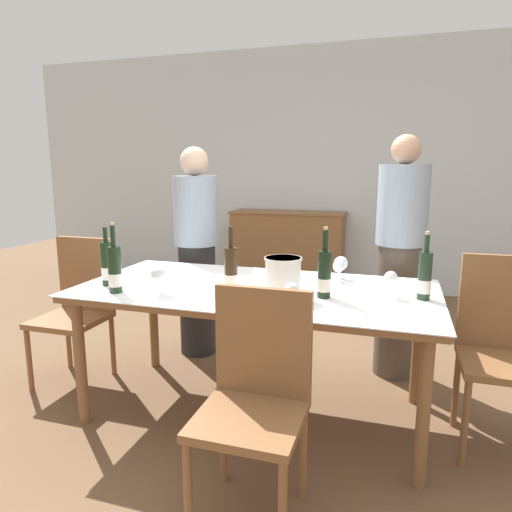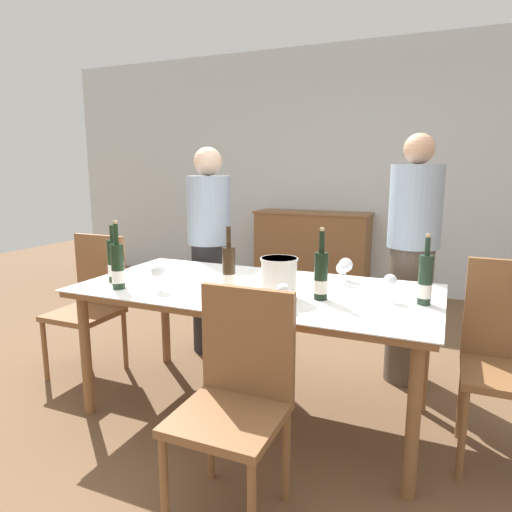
% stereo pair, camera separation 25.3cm
% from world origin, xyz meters
% --- Properties ---
extents(ground_plane, '(12.00, 12.00, 0.00)m').
position_xyz_m(ground_plane, '(0.00, 0.00, 0.00)').
color(ground_plane, brown).
extents(back_wall, '(8.00, 0.10, 2.80)m').
position_xyz_m(back_wall, '(0.00, 3.09, 1.40)').
color(back_wall, silver).
rests_on(back_wall, ground_plane).
extents(sideboard_cabinet, '(1.33, 0.46, 0.93)m').
position_xyz_m(sideboard_cabinet, '(-0.48, 2.80, 0.46)').
color(sideboard_cabinet, brown).
rests_on(sideboard_cabinet, ground_plane).
extents(dining_table, '(1.99, 0.99, 0.76)m').
position_xyz_m(dining_table, '(0.00, 0.00, 0.70)').
color(dining_table, brown).
rests_on(dining_table, ground_plane).
extents(ice_bucket, '(0.19, 0.19, 0.21)m').
position_xyz_m(ice_bucket, '(0.19, -0.15, 0.87)').
color(ice_bucket, white).
rests_on(ice_bucket, dining_table).
extents(wine_bottle_0, '(0.07, 0.07, 0.37)m').
position_xyz_m(wine_bottle_0, '(0.40, -0.09, 0.88)').
color(wine_bottle_0, black).
rests_on(wine_bottle_0, dining_table).
extents(wine_bottle_1, '(0.07, 0.07, 0.34)m').
position_xyz_m(wine_bottle_1, '(-0.83, -0.20, 0.88)').
color(wine_bottle_1, black).
rests_on(wine_bottle_1, dining_table).
extents(wine_bottle_2, '(0.07, 0.07, 0.38)m').
position_xyz_m(wine_bottle_2, '(-0.69, -0.33, 0.88)').
color(wine_bottle_2, black).
rests_on(wine_bottle_2, dining_table).
extents(wine_bottle_3, '(0.07, 0.07, 0.35)m').
position_xyz_m(wine_bottle_3, '(0.89, 0.03, 0.88)').
color(wine_bottle_3, '#1E3323').
rests_on(wine_bottle_3, dining_table).
extents(wine_bottle_4, '(0.07, 0.07, 0.36)m').
position_xyz_m(wine_bottle_4, '(-0.09, -0.16, 0.88)').
color(wine_bottle_4, '#332314').
rests_on(wine_bottle_4, dining_table).
extents(wine_glass_0, '(0.07, 0.07, 0.14)m').
position_xyz_m(wine_glass_0, '(0.73, 0.02, 0.86)').
color(wine_glass_0, white).
rests_on(wine_glass_0, dining_table).
extents(wine_glass_1, '(0.07, 0.07, 0.13)m').
position_xyz_m(wine_glass_1, '(0.28, -0.33, 0.85)').
color(wine_glass_1, white).
rests_on(wine_glass_1, dining_table).
extents(wine_glass_2, '(0.07, 0.07, 0.13)m').
position_xyz_m(wine_glass_2, '(0.43, 0.27, 0.85)').
color(wine_glass_2, white).
rests_on(wine_glass_2, dining_table).
extents(wine_glass_3, '(0.08, 0.08, 0.14)m').
position_xyz_m(wine_glass_3, '(0.43, 0.36, 0.85)').
color(wine_glass_3, white).
rests_on(wine_glass_3, dining_table).
extents(wine_glass_4, '(0.09, 0.09, 0.15)m').
position_xyz_m(wine_glass_4, '(-0.46, -0.28, 0.87)').
color(wine_glass_4, white).
rests_on(wine_glass_4, dining_table).
extents(chair_near_front, '(0.42, 0.42, 0.94)m').
position_xyz_m(chair_near_front, '(0.22, -0.72, 0.53)').
color(chair_near_front, brown).
rests_on(chair_near_front, ground_plane).
extents(chair_right_end, '(0.42, 0.42, 0.99)m').
position_xyz_m(chair_right_end, '(1.29, 0.09, 0.56)').
color(chair_right_end, brown).
rests_on(chair_right_end, ground_plane).
extents(chair_left_end, '(0.42, 0.42, 0.96)m').
position_xyz_m(chair_left_end, '(-1.29, 0.09, 0.54)').
color(chair_left_end, brown).
rests_on(chair_left_end, ground_plane).
extents(person_host, '(0.33, 0.33, 1.58)m').
position_xyz_m(person_host, '(-0.70, 0.74, 0.79)').
color(person_host, '#262628').
rests_on(person_host, ground_plane).
extents(person_guest_left, '(0.33, 0.33, 1.64)m').
position_xyz_m(person_guest_left, '(0.77, 0.79, 0.82)').
color(person_guest_left, '#51473D').
rests_on(person_guest_left, ground_plane).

